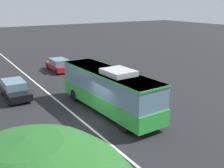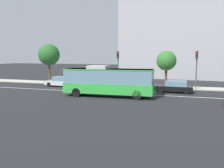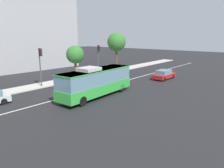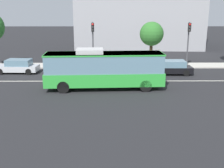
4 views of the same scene
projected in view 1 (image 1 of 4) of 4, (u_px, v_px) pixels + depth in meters
ground_plane at (85, 123)px, 18.38m from camera, size 160.00×160.00×0.00m
lane_centre_line at (85, 123)px, 18.38m from camera, size 76.00×0.16×0.01m
transit_bus at (109, 88)px, 19.93m from camera, size 10.11×2.97×3.46m
sedan_black at (15, 89)px, 23.20m from camera, size 4.51×1.84×1.46m
sedan_red at (59, 65)px, 32.27m from camera, size 4.53×1.89×1.46m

